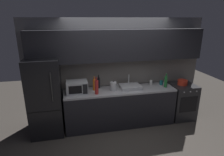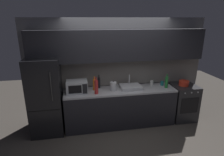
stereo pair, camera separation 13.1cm
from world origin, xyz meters
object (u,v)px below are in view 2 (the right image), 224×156
at_px(refrigerator, 46,97).
at_px(kettle, 113,86).
at_px(mug_white, 152,83).
at_px(wine_bottle_green, 166,82).
at_px(microwave, 77,87).
at_px(wine_bottle_dark, 99,83).
at_px(wine_bottle_red, 96,87).
at_px(cooking_pot, 184,83).
at_px(wine_bottle_orange, 94,84).
at_px(oven_range, 183,102).
at_px(mug_teal, 162,83).

relative_size(refrigerator, kettle, 7.59).
bearing_deg(mug_white, wine_bottle_green, -45.12).
distance_m(microwave, kettle, 0.81).
height_order(kettle, wine_bottle_green, wine_bottle_green).
distance_m(wine_bottle_dark, wine_bottle_red, 0.37).
bearing_deg(wine_bottle_dark, cooking_pot, -5.94).
xyz_separation_m(kettle, wine_bottle_orange, (-0.42, 0.11, 0.03)).
relative_size(oven_range, wine_bottle_orange, 2.73).
xyz_separation_m(wine_bottle_red, cooking_pot, (2.17, 0.14, -0.10)).
height_order(kettle, cooking_pot, kettle).
bearing_deg(wine_bottle_green, wine_bottle_orange, 174.69).
height_order(kettle, wine_bottle_orange, wine_bottle_orange).
height_order(wine_bottle_red, cooking_pot, wine_bottle_red).
xyz_separation_m(refrigerator, kettle, (1.49, -0.01, 0.14)).
relative_size(refrigerator, microwave, 3.72).
height_order(refrigerator, mug_teal, refrigerator).
height_order(refrigerator, cooking_pot, refrigerator).
xyz_separation_m(mug_teal, cooking_pot, (0.52, -0.11, 0.01)).
relative_size(wine_bottle_red, mug_white, 3.64).
relative_size(refrigerator, mug_white, 16.54).
bearing_deg(wine_bottle_orange, mug_teal, 0.64).
distance_m(refrigerator, oven_range, 3.32).
distance_m(wine_bottle_red, wine_bottle_green, 1.68).
xyz_separation_m(oven_range, microwave, (-2.61, 0.02, 0.58)).
distance_m(wine_bottle_orange, wine_bottle_green, 1.70).
distance_m(wine_bottle_orange, mug_white, 1.44).
distance_m(kettle, mug_white, 1.04).
distance_m(mug_teal, mug_white, 0.25).
bearing_deg(cooking_pot, wine_bottle_dark, 174.06).
bearing_deg(refrigerator, wine_bottle_red, -7.42).
bearing_deg(wine_bottle_dark, wine_bottle_green, -10.09).
bearing_deg(kettle, wine_bottle_dark, 142.57).
distance_m(wine_bottle_red, mug_teal, 1.67).
xyz_separation_m(microwave, mug_teal, (2.06, 0.09, -0.08)).
bearing_deg(mug_white, refrigerator, -175.52).
distance_m(refrigerator, wine_bottle_green, 2.77).
distance_m(kettle, wine_bottle_green, 1.28).
relative_size(wine_bottle_dark, wine_bottle_green, 0.95).
height_order(wine_bottle_green, cooking_pot, wine_bottle_green).
bearing_deg(cooking_pot, wine_bottle_red, -176.24).
distance_m(oven_range, mug_white, 0.95).
distance_m(microwave, cooking_pot, 2.58).
xyz_separation_m(wine_bottle_dark, wine_bottle_green, (1.57, -0.28, 0.01)).
bearing_deg(wine_bottle_green, mug_white, 134.88).
distance_m(oven_range, kettle, 1.88).
bearing_deg(refrigerator, wine_bottle_dark, 10.21).
height_order(refrigerator, wine_bottle_red, refrigerator).
relative_size(wine_bottle_red, cooking_pot, 1.57).
height_order(wine_bottle_dark, wine_bottle_orange, wine_bottle_orange).
height_order(microwave, wine_bottle_red, wine_bottle_red).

